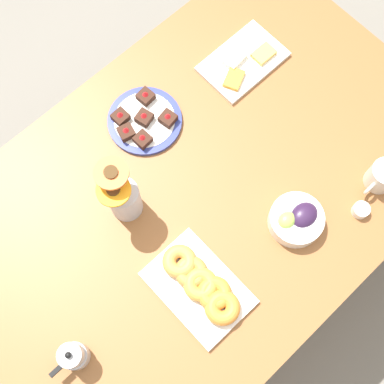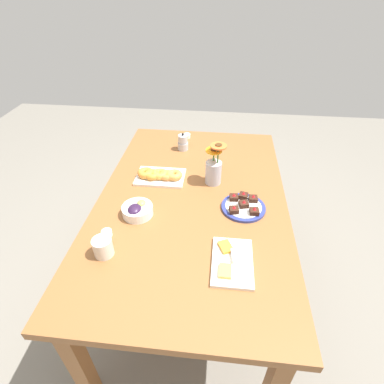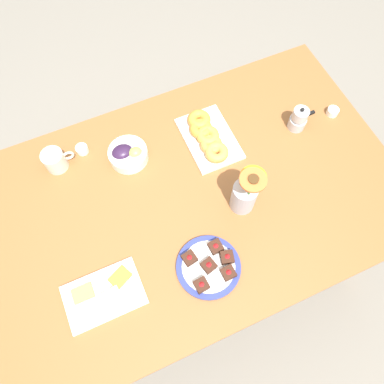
# 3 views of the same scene
# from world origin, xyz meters

# --- Properties ---
(ground_plane) EXTENTS (6.00, 6.00, 0.00)m
(ground_plane) POSITION_xyz_m (0.00, 0.00, 0.00)
(ground_plane) COLOR slate
(dining_table) EXTENTS (1.60, 1.00, 0.74)m
(dining_table) POSITION_xyz_m (0.00, 0.00, 0.65)
(dining_table) COLOR brown
(dining_table) RESTS_ON ground_plane
(coffee_mug) EXTENTS (0.12, 0.08, 0.09)m
(coffee_mug) POSITION_xyz_m (-0.43, 0.33, 0.78)
(coffee_mug) COLOR beige
(coffee_mug) RESTS_ON dining_table
(grape_bowl) EXTENTS (0.15, 0.15, 0.07)m
(grape_bowl) POSITION_xyz_m (-0.16, 0.26, 0.77)
(grape_bowl) COLOR white
(grape_bowl) RESTS_ON dining_table
(cheese_platter) EXTENTS (0.26, 0.17, 0.03)m
(cheese_platter) POSITION_xyz_m (-0.42, -0.21, 0.75)
(cheese_platter) COLOR white
(cheese_platter) RESTS_ON dining_table
(croissant_platter) EXTENTS (0.19, 0.30, 0.05)m
(croissant_platter) POSITION_xyz_m (0.16, 0.21, 0.76)
(croissant_platter) COLOR white
(croissant_platter) RESTS_ON dining_table
(jam_cup_honey) EXTENTS (0.05, 0.05, 0.03)m
(jam_cup_honey) POSITION_xyz_m (0.69, 0.11, 0.76)
(jam_cup_honey) COLOR white
(jam_cup_honey) RESTS_ON dining_table
(jam_cup_berry) EXTENTS (0.05, 0.05, 0.03)m
(jam_cup_berry) POSITION_xyz_m (-0.32, 0.36, 0.76)
(jam_cup_berry) COLOR white
(jam_cup_berry) RESTS_ON dining_table
(dessert_plate) EXTENTS (0.23, 0.23, 0.05)m
(dessert_plate) POSITION_xyz_m (-0.06, -0.27, 0.75)
(dessert_plate) COLOR navy
(dessert_plate) RESTS_ON dining_table
(flower_vase) EXTENTS (0.11, 0.11, 0.25)m
(flower_vase) POSITION_xyz_m (0.16, -0.10, 0.83)
(flower_vase) COLOR #B2B2BC
(flower_vase) RESTS_ON dining_table
(moka_pot) EXTENTS (0.11, 0.07, 0.12)m
(moka_pot) POSITION_xyz_m (0.52, 0.12, 0.79)
(moka_pot) COLOR #B7B7BC
(moka_pot) RESTS_ON dining_table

